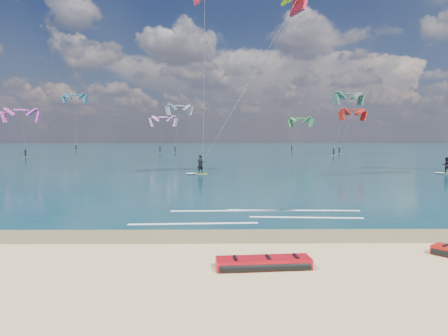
# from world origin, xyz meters

# --- Properties ---
(ground) EXTENTS (320.00, 320.00, 0.00)m
(ground) POSITION_xyz_m (0.00, 40.00, 0.00)
(ground) COLOR tan
(ground) RESTS_ON ground
(wet_sand_strip) EXTENTS (320.00, 2.40, 0.01)m
(wet_sand_strip) POSITION_xyz_m (0.00, 3.00, 0.00)
(wet_sand_strip) COLOR brown
(wet_sand_strip) RESTS_ON ground
(sea) EXTENTS (320.00, 200.00, 0.04)m
(sea) POSITION_xyz_m (0.00, 104.00, 0.02)
(sea) COLOR #0B353F
(sea) RESTS_ON ground
(packed_kite_left) EXTENTS (3.10, 1.30, 0.38)m
(packed_kite_left) POSITION_xyz_m (2.31, -0.93, 0.00)
(packed_kite_left) COLOR #B30913
(packed_kite_left) RESTS_ON ground
(kitesurfer_main) EXTENTS (13.24, 10.46, 19.31)m
(kitesurfer_main) POSITION_xyz_m (1.43, 24.63, 9.77)
(kitesurfer_main) COLOR yellow
(kitesurfer_main) RESTS_ON sea
(shoreline_foam) EXTENTS (11.43, 3.72, 0.01)m
(shoreline_foam) POSITION_xyz_m (2.92, 6.99, 0.04)
(shoreline_foam) COLOR white
(shoreline_foam) RESTS_ON ground
(distant_kites) EXTENTS (72.45, 37.14, 14.75)m
(distant_kites) POSITION_xyz_m (-3.41, 77.99, 5.43)
(distant_kites) COLOR #F347BC
(distant_kites) RESTS_ON ground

